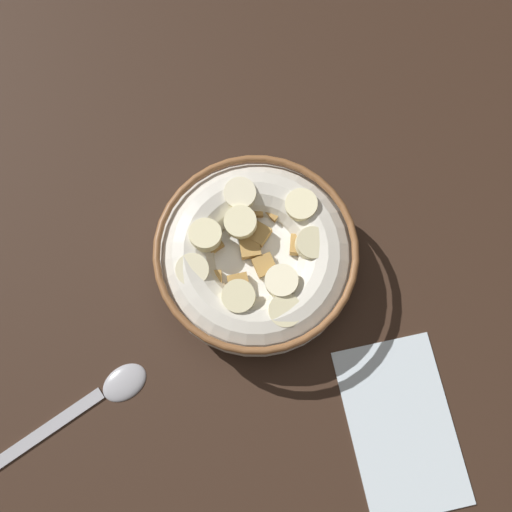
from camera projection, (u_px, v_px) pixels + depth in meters
ground_plane at (256, 268)px, 55.46cm from camera, size 111.08×111.08×2.00cm
cereal_bowl at (256, 257)px, 51.89cm from camera, size 16.60×16.60×5.37cm
spoon at (94, 403)px, 51.16cm from camera, size 3.05×16.60×0.80cm
folded_napkin at (401, 426)px, 50.84cm from camera, size 16.24×13.77×0.30cm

